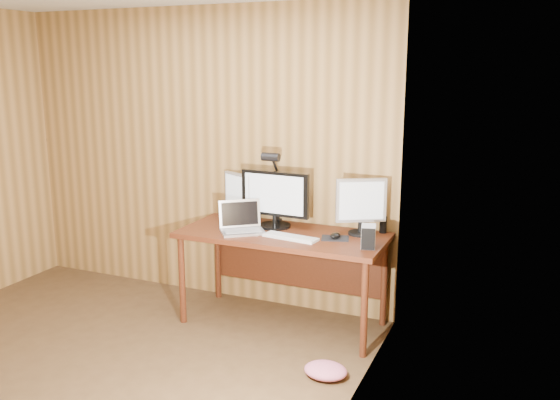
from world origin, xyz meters
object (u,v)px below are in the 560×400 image
Objects in this scene: laptop at (241,224)px; desk_lamp at (274,177)px; mouse at (335,235)px; monitor_center at (275,198)px; speaker at (383,225)px; hard_drive at (368,237)px; desk at (286,245)px; monitor_left at (238,195)px; keyboard at (291,237)px; monitor_right at (361,205)px; phone at (257,234)px.

laptop is 0.65× the size of desk_lamp.
mouse is 0.73m from desk_lamp.
speaker is at bearing 14.38° from monitor_center.
monitor_center reaches higher than hard_drive.
monitor_left reaches higher than desk.
monitor_left is at bearing 170.40° from monitor_center.
hard_drive is at bearing 12.80° from monitor_left.
hard_drive is (0.28, -0.12, 0.06)m from mouse.
laptop is 0.94× the size of keyboard.
hard_drive reaches higher than mouse.
speaker is at bearing -10.99° from desk_lamp.
mouse is at bearing 143.55° from hard_drive.
monitor_left is at bearing 149.73° from monitor_right.
desk_lamp is at bearing -175.10° from speaker.
monitor_center is 0.34m from laptop.
monitor_left is 0.95m from mouse.
monitor_right is 0.82m from phone.
keyboard is 2.66× the size of hard_drive.
keyboard is (0.24, -0.25, -0.22)m from monitor_center.
mouse is at bearing -36.05° from desk_lamp.
hard_drive reaches higher than phone.
monitor_right is at bearing -142.17° from speaker.
monitor_right is 2.64× the size of hard_drive.
hard_drive is (0.70, -0.18, 0.20)m from desk.
keyboard is at bearing 167.36° from hard_drive.
phone is at bearing -18.19° from monitor_left.
monitor_center is 3.51× the size of hard_drive.
desk is at bearing 162.80° from monitor_right.
desk is 0.68m from monitor_right.
speaker is at bearing 32.21° from monitor_left.
monitor_left is 0.72m from keyboard.
keyboard is at bearing -144.70° from speaker.
monitor_left reaches higher than hard_drive.
monitor_center is at bearing 153.78° from desk.
hard_drive is at bearing -9.50° from phone.
hard_drive is at bearing -93.66° from monitor_right.
monitor_center reaches higher than monitor_left.
phone is (-0.28, -0.01, -0.00)m from keyboard.
keyboard is at bearing -9.12° from phone.
desk_lamp is (-0.17, 0.16, 0.51)m from desk.
mouse is 0.69× the size of hard_drive.
keyboard is (-0.45, -0.31, -0.22)m from monitor_right.
speaker reaches higher than keyboard.
phone is 0.16× the size of desk_lamp.
desk is 16.34× the size of phone.
mouse is (0.42, -0.06, 0.15)m from desk.
monitor_left is 2.40× the size of hard_drive.
monitor_right is at bearing -18.95° from desk_lamp.
desk is 0.75m from hard_drive.
desk is at bearing 152.08° from hard_drive.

